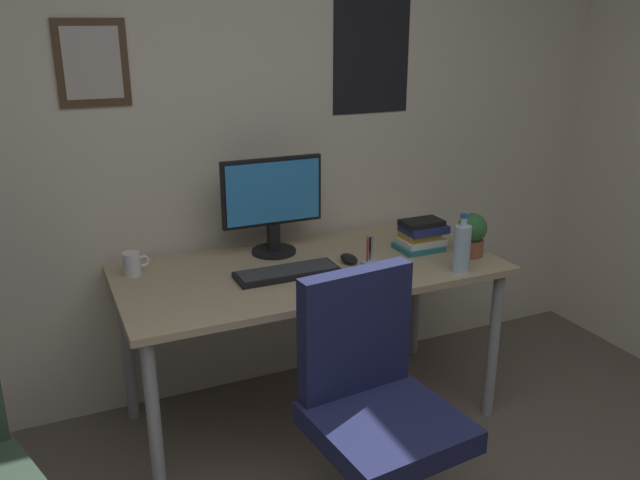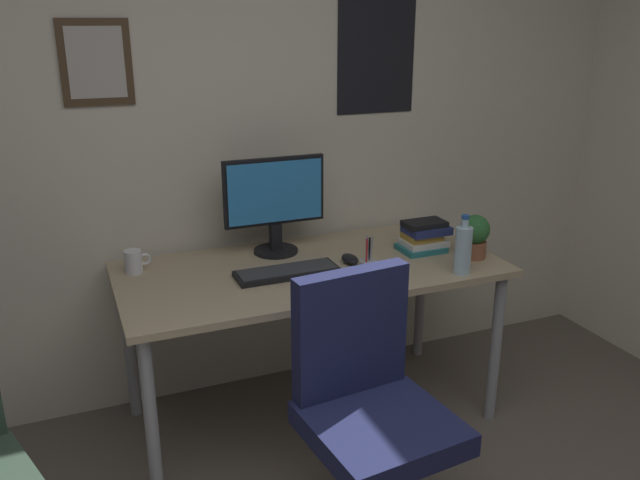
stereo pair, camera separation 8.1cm
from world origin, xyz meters
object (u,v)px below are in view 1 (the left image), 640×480
at_px(water_bottle, 462,248).
at_px(coffee_mug_near, 132,264).
at_px(computer_mouse, 349,259).
at_px(office_chair, 374,398).
at_px(potted_plant, 472,233).
at_px(monitor, 273,202).
at_px(pen_cup, 369,270).
at_px(book_stack_left, 421,235).
at_px(keyboard, 287,272).

xyz_separation_m(water_bottle, coffee_mug_near, (-1.26, 0.52, -0.06)).
bearing_deg(water_bottle, computer_mouse, 142.82).
height_order(office_chair, computer_mouse, office_chair).
bearing_deg(potted_plant, monitor, 153.36).
xyz_separation_m(monitor, pen_cup, (0.22, -0.49, -0.19)).
bearing_deg(pen_cup, book_stack_left, 32.53).
height_order(monitor, keyboard, monitor).
xyz_separation_m(pen_cup, book_stack_left, (0.41, 0.26, 0.01)).
xyz_separation_m(office_chair, water_bottle, (0.63, 0.41, 0.32)).
relative_size(monitor, computer_mouse, 4.18).
bearing_deg(monitor, keyboard, -99.18).
distance_m(computer_mouse, book_stack_left, 0.38).
bearing_deg(computer_mouse, monitor, 135.15).
bearing_deg(computer_mouse, water_bottle, -37.18).
bearing_deg(keyboard, coffee_mug_near, 155.66).
relative_size(office_chair, monitor, 2.07).
height_order(monitor, computer_mouse, monitor).
bearing_deg(book_stack_left, potted_plant, -47.40).
relative_size(water_bottle, pen_cup, 1.26).
distance_m(potted_plant, book_stack_left, 0.23).
height_order(office_chair, monitor, monitor).
relative_size(keyboard, computer_mouse, 3.91).
xyz_separation_m(computer_mouse, potted_plant, (0.54, -0.14, 0.09)).
relative_size(keyboard, pen_cup, 2.15).
relative_size(monitor, pen_cup, 2.30).
bearing_deg(office_chair, computer_mouse, 70.25).
height_order(office_chair, water_bottle, water_bottle).
height_order(water_bottle, potted_plant, water_bottle).
height_order(computer_mouse, pen_cup, pen_cup).
distance_m(keyboard, water_bottle, 0.73).
xyz_separation_m(monitor, potted_plant, (0.79, -0.40, -0.13)).
bearing_deg(pen_cup, computer_mouse, 82.77).
relative_size(computer_mouse, water_bottle, 0.44).
bearing_deg(keyboard, monitor, 80.82).
bearing_deg(book_stack_left, pen_cup, -147.47).
bearing_deg(keyboard, potted_plant, -7.77).
xyz_separation_m(office_chair, monitor, (-0.01, 0.95, 0.45)).
bearing_deg(monitor, pen_cup, -65.42).
bearing_deg(book_stack_left, office_chair, -131.27).
bearing_deg(office_chair, potted_plant, 35.02).
distance_m(monitor, potted_plant, 0.89).
bearing_deg(pen_cup, office_chair, -115.64).
xyz_separation_m(office_chair, pen_cup, (0.22, 0.46, 0.27)).
bearing_deg(office_chair, book_stack_left, 48.73).
relative_size(computer_mouse, potted_plant, 0.56).
height_order(keyboard, water_bottle, water_bottle).
distance_m(computer_mouse, pen_cup, 0.24).
height_order(keyboard, potted_plant, potted_plant).
relative_size(office_chair, water_bottle, 3.76).
relative_size(water_bottle, potted_plant, 1.29).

